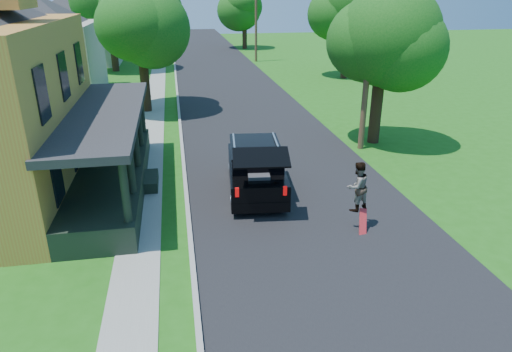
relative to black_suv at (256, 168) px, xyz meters
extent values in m
plane|color=#1D5C12|center=(1.40, -4.87, -0.92)|extent=(140.00, 140.00, 0.00)
cube|color=black|center=(1.40, 15.13, -0.92)|extent=(8.00, 120.00, 0.02)
cube|color=#969591|center=(-2.65, 15.13, -0.92)|extent=(0.15, 120.00, 0.12)
cube|color=gray|center=(-4.20, 15.13, -0.92)|extent=(1.30, 120.00, 0.03)
cube|color=gray|center=(-8.10, 1.13, -0.92)|extent=(6.50, 1.20, 0.03)
cube|color=black|center=(-5.40, 1.13, -0.47)|extent=(2.40, 10.00, 0.90)
cube|color=black|center=(-5.40, 1.13, 2.08)|extent=(2.60, 10.30, 0.25)
cube|color=#A79F94|center=(-12.10, 19.13, 1.58)|extent=(8.00, 8.00, 5.00)
cube|color=#A79F94|center=(-12.10, 35.13, 1.58)|extent=(8.00, 8.00, 5.00)
cube|color=black|center=(0.00, 0.00, -0.22)|extent=(2.45, 4.89, 0.91)
cube|color=black|center=(0.02, 0.16, 0.51)|extent=(2.11, 3.10, 0.59)
cube|color=black|center=(0.02, 0.16, 0.83)|extent=(2.16, 3.19, 0.09)
cube|color=black|center=(-0.23, -2.29, 1.28)|extent=(1.91, 1.16, 0.41)
cube|color=#36373C|center=(-0.14, -1.41, 0.10)|extent=(0.81, 0.72, 0.48)
cube|color=silver|center=(-0.77, 0.24, 0.93)|extent=(0.33, 2.59, 0.06)
cube|color=silver|center=(0.81, 0.08, 0.93)|extent=(0.33, 2.59, 0.06)
cube|color=#990505|center=(-1.03, -2.24, 0.10)|extent=(0.13, 0.08, 0.32)
cube|color=#990505|center=(0.55, -2.40, 0.10)|extent=(0.13, 0.08, 0.32)
cylinder|color=black|center=(-0.70, 1.64, -0.55)|extent=(0.33, 0.75, 0.73)
cylinder|color=black|center=(1.02, 1.46, -0.55)|extent=(0.33, 0.75, 0.73)
cylinder|color=black|center=(-1.02, -1.46, -0.55)|extent=(0.33, 0.75, 0.73)
cylinder|color=black|center=(0.70, -1.63, -0.55)|extent=(0.33, 0.75, 0.73)
imported|color=black|center=(2.66, -3.37, 0.51)|extent=(0.96, 0.86, 1.63)
cube|color=#A50E12|center=(2.80, -3.74, -0.60)|extent=(0.39, 0.53, 0.82)
cylinder|color=black|center=(-4.60, 13.30, 0.75)|extent=(0.59, 0.59, 3.35)
sphere|color=#2A6C1C|center=(-4.60, 13.30, 4.13)|extent=(5.32, 5.32, 5.10)
sphere|color=#2A6C1C|center=(-4.21, 12.98, 5.26)|extent=(4.61, 4.61, 4.42)
sphere|color=#2A6C1C|center=(-5.09, 13.73, 4.70)|extent=(4.73, 4.73, 4.53)
cylinder|color=black|center=(-8.12, 29.26, 0.95)|extent=(0.73, 0.73, 3.74)
sphere|color=#2A6C1C|center=(-8.12, 29.26, 5.04)|extent=(7.56, 7.56, 6.65)
cylinder|color=black|center=(6.90, 4.88, 0.70)|extent=(0.57, 0.57, 3.23)
sphere|color=#2A6C1C|center=(6.90, 4.88, 3.83)|extent=(4.58, 4.58, 4.57)
sphere|color=#2A6C1C|center=(7.31, 4.57, 4.85)|extent=(3.97, 3.97, 3.96)
sphere|color=#2A6C1C|center=(6.39, 5.28, 4.34)|extent=(4.07, 4.07, 4.06)
cylinder|color=black|center=(11.66, 22.03, 0.93)|extent=(0.66, 0.66, 3.69)
sphere|color=#2A6C1C|center=(11.66, 22.03, 4.48)|extent=(5.92, 5.92, 5.14)
sphere|color=#2A6C1C|center=(11.22, 22.52, 5.05)|extent=(5.26, 5.26, 4.57)
cylinder|color=black|center=(6.40, 43.90, 0.70)|extent=(0.60, 0.60, 3.24)
sphere|color=#2A6C1C|center=(6.40, 43.90, 4.00)|extent=(5.15, 5.15, 5.03)
sphere|color=#2A6C1C|center=(5.89, 44.33, 4.56)|extent=(4.57, 4.57, 4.47)
cylinder|color=#513725|center=(5.90, 4.05, 4.24)|extent=(0.31, 0.31, 10.31)
cylinder|color=#513725|center=(5.90, 32.87, 3.33)|extent=(0.28, 0.28, 8.49)
camera|label=1|loc=(-2.81, -15.75, 6.30)|focal=32.00mm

